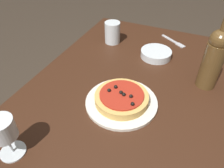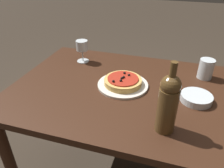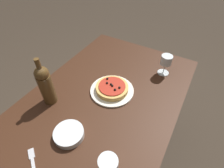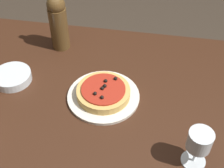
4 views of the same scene
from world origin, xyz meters
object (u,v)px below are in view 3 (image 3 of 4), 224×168
pizza (112,88)px  wine_glass (166,61)px  water_cup (108,167)px  dinner_plate (112,90)px  side_bowl (69,134)px  fork (33,163)px  wine_bottle (46,84)px  dining_table (105,106)px

pizza → wine_glass: bearing=146.1°
water_cup → wine_glass: bearing=-179.8°
dinner_plate → water_cup: bearing=28.0°
side_bowl → fork: bearing=-16.4°
pizza → water_cup: bearing=28.0°
dinner_plate → wine_bottle: (0.25, -0.28, 0.13)m
fork → pizza: bearing=-64.9°
wine_glass → side_bowl: wine_glass is taller
dinner_plate → wine_glass: 0.41m
wine_bottle → pizza: bearing=131.5°
water_cup → side_bowl: bearing=-101.0°
side_bowl → fork: size_ratio=1.02×
pizza → fork: (0.56, -0.09, -0.03)m
water_cup → fork: size_ratio=0.76×
side_bowl → wine_glass: bearing=160.2°
dinner_plate → side_bowl: side_bowl is taller
wine_bottle → fork: 0.39m
water_cup → dining_table: bearing=-146.5°
pizza → side_bowl: (0.37, -0.03, -0.01)m
pizza → water_cup: size_ratio=1.79×
dining_table → side_bowl: (0.31, -0.01, 0.12)m
dining_table → water_cup: size_ratio=11.46×
wine_glass → dining_table: bearing=-31.5°
dining_table → wine_glass: (-0.39, 0.24, 0.20)m
pizza → fork: 0.57m
dining_table → wine_bottle: 0.39m
wine_glass → pizza: bearing=-33.9°
dining_table → water_cup: (0.36, 0.24, 0.15)m
dining_table → dinner_plate: size_ratio=4.73×
dinner_plate → side_bowl: bearing=-4.8°
dinner_plate → wine_glass: (-0.33, 0.22, 0.10)m
pizza → side_bowl: 0.37m
wine_glass → side_bowl: (0.70, -0.25, -0.08)m
dining_table → wine_bottle: size_ratio=4.27×
pizza → wine_glass: (-0.33, 0.22, 0.07)m
pizza → wine_bottle: (0.25, -0.28, 0.10)m
dining_table → dinner_plate: (-0.06, 0.02, 0.10)m
fork → wine_bottle: bearing=-24.8°
wine_glass → fork: size_ratio=0.97×
dinner_plate → water_cup: (0.42, 0.22, 0.05)m
dining_table → fork: (0.50, -0.07, 0.10)m
dining_table → side_bowl: size_ratio=8.59×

